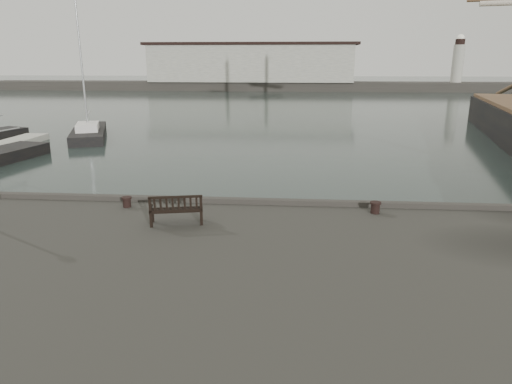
# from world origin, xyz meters

# --- Properties ---
(ground) EXTENTS (400.00, 400.00, 0.00)m
(ground) POSITION_xyz_m (0.00, 0.00, 0.00)
(ground) COLOR black
(ground) RESTS_ON ground
(breakwater) EXTENTS (140.00, 9.50, 12.20)m
(breakwater) POSITION_xyz_m (-4.56, 92.00, 4.30)
(breakwater) COLOR #383530
(breakwater) RESTS_ON ground
(bench) EXTENTS (1.74, 0.90, 0.95)m
(bench) POSITION_xyz_m (-1.40, -2.49, 1.86)
(bench) COLOR black
(bench) RESTS_ON quay
(bollard_left) EXTENTS (0.44, 0.44, 0.37)m
(bollard_left) POSITION_xyz_m (-3.59, -0.92, 1.74)
(bollard_left) COLOR black
(bollard_left) RESTS_ON quay
(bollard_right) EXTENTS (0.48, 0.48, 0.40)m
(bollard_right) POSITION_xyz_m (5.05, -0.89, 1.76)
(bollard_right) COLOR black
(bollard_right) RESTS_ON quay
(yacht_d) EXTENTS (6.12, 10.33, 12.56)m
(yacht_d) POSITION_xyz_m (-15.87, 23.03, 0.23)
(yacht_d) COLOR black
(yacht_d) RESTS_ON ground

